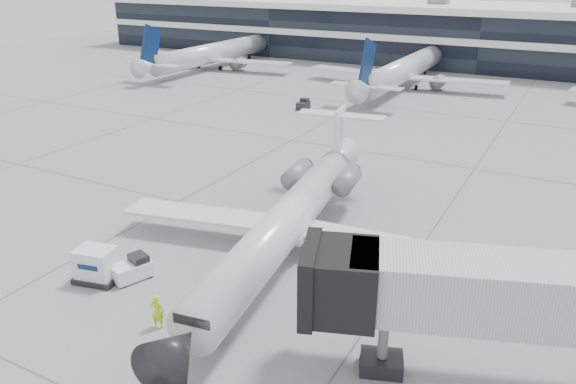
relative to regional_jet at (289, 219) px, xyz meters
The scene contains 11 objects.
ground 4.51m from the regional_jet, 123.62° to the left, with size 220.00×220.00×0.00m, color gray.
terminal 85.23m from the regional_jet, 91.41° to the left, with size 170.00×22.00×10.00m, color black.
bg_jet_left 74.88m from the regional_jet, 129.00° to the left, with size 32.00×40.00×9.60m, color silver, non-canonical shape.
bg_jet_center 59.08m from the regional_jet, 99.85° to the left, with size 32.00×40.00×9.60m, color silver, non-canonical shape.
regional_jet is the anchor object (origin of this frame).
jet_bridge 18.05m from the regional_jet, 20.15° to the right, with size 20.15×10.08×6.63m.
ramp_worker 11.35m from the regional_jet, 100.74° to the right, with size 0.73×0.48×2.01m, color #BCFF1A.
baggage_tug 10.57m from the regional_jet, 131.12° to the right, with size 2.14×2.71×1.51m.
cargo_uld 12.60m from the regional_jet, 133.56° to the right, with size 2.99×2.47×2.15m.
traffic_cone 15.57m from the regional_jet, 95.30° to the left, with size 0.36×0.36×0.49m.
far_tug 40.78m from the regional_jet, 115.47° to the left, with size 1.46×2.30×1.41m.
Camera 1 is at (18.31, -33.33, 18.33)m, focal length 35.00 mm.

